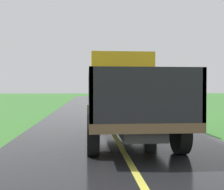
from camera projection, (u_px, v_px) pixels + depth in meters
banana_truck_near at (124, 94)px, 9.37m from camera, size 2.38×5.82×2.80m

